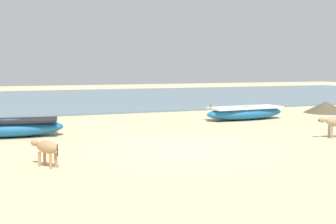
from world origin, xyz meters
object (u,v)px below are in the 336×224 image
at_px(calf_far_dun, 336,122).
at_px(fishing_boat_3, 9,127).
at_px(fishing_boat_4, 245,112).
at_px(calf_near_tan, 46,148).

bearing_deg(calf_far_dun, fishing_boat_3, -9.60).
distance_m(fishing_boat_3, fishing_boat_4, 9.00).
height_order(fishing_boat_3, fishing_boat_4, fishing_boat_3).
relative_size(fishing_boat_3, fishing_boat_4, 0.92).
height_order(fishing_boat_3, calf_near_tan, fishing_boat_3).
xyz_separation_m(fishing_boat_3, calf_far_dun, (9.17, -3.66, 0.18)).
relative_size(fishing_boat_3, calf_near_tan, 4.16).
height_order(calf_near_tan, calf_far_dun, calf_far_dun).
distance_m(fishing_boat_4, calf_far_dun, 4.75).
relative_size(fishing_boat_4, calf_far_dun, 3.57).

